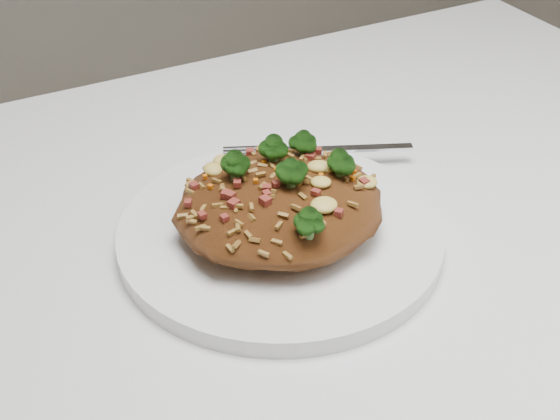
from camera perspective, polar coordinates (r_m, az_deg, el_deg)
The scene contains 3 objects.
plate at distance 0.58m, azimuth 0.00°, elevation -1.76°, with size 0.24×0.24×0.01m, color white.
fried_rice at distance 0.56m, azimuth 0.05°, elevation 1.03°, with size 0.15×0.14×0.06m.
fork at distance 0.67m, azimuth 3.49°, elevation 4.43°, with size 0.15×0.08×0.00m.
Camera 1 is at (-0.10, -0.33, 1.11)m, focal length 50.00 mm.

